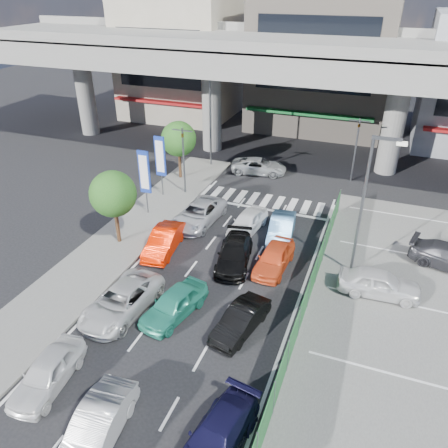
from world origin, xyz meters
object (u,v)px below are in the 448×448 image
at_px(sedan_white_mid_left, 122,301).
at_px(traffic_light_left, 183,145).
at_px(street_lamp_right, 367,197).
at_px(hatch_black_mid_right, 241,320).
at_px(taxi_orange_right, 274,258).
at_px(taxi_orange_left, 164,241).
at_px(traffic_cone, 341,283).
at_px(signboard_near, 144,174).
at_px(hatch_white_back_mid, 96,428).
at_px(crossing_wagon_silver, 259,166).
at_px(van_white_back_left, 48,372).
at_px(tree_near, 113,194).
at_px(taxi_teal_mid, 174,304).
at_px(traffic_light_right, 358,134).
at_px(wagon_silver_front_left, 199,214).
at_px(parked_sedan_white, 379,283).
at_px(sedan_white_front_mid, 248,222).
at_px(minivan_navy_back, 217,437).
at_px(signboard_far, 160,158).
at_px(tree_far, 179,139).
at_px(street_lamp_left, 212,112).
at_px(kei_truck_front_right, 281,229).
at_px(sedan_black_mid, 234,254).

bearing_deg(sedan_white_mid_left, traffic_light_left, 106.66).
relative_size(street_lamp_right, hatch_black_mid_right, 2.13).
xyz_separation_m(sedan_white_mid_left, taxi_orange_right, (6.04, 6.38, 0.00)).
bearing_deg(taxi_orange_left, traffic_cone, -7.53).
xyz_separation_m(signboard_near, hatch_white_back_mid, (6.91, -15.89, -2.37)).
distance_m(hatch_black_mid_right, crossing_wagon_silver, 19.15).
height_order(traffic_light_left, van_white_back_left, traffic_light_left).
relative_size(tree_near, taxi_teal_mid, 1.19).
relative_size(traffic_light_left, traffic_light_right, 1.00).
relative_size(street_lamp_right, wagon_silver_front_left, 1.61).
bearing_deg(traffic_light_right, parked_sedan_white, -78.24).
height_order(traffic_light_right, crossing_wagon_silver, traffic_light_right).
relative_size(taxi_orange_right, sedan_white_front_mid, 1.04).
distance_m(van_white_back_left, wagon_silver_front_left, 14.59).
distance_m(taxi_teal_mid, sedan_white_front_mid, 9.19).
xyz_separation_m(minivan_navy_back, hatch_black_mid_right, (-1.14, 5.95, 0.00)).
xyz_separation_m(hatch_white_back_mid, crossing_wagon_silver, (-1.74, 25.74, -0.05)).
xyz_separation_m(sedan_white_mid_left, hatch_black_mid_right, (5.92, 0.84, -0.07)).
xyz_separation_m(street_lamp_right, sedan_white_mid_left, (-10.42, -7.56, -4.08)).
relative_size(signboard_far, parked_sedan_white, 1.12).
height_order(tree_far, crossing_wagon_silver, tree_far).
bearing_deg(signboard_near, signboard_far, 97.59).
bearing_deg(street_lamp_left, van_white_back_left, -83.71).
bearing_deg(van_white_back_left, sedan_white_front_mid, 70.31).
height_order(signboard_far, taxi_orange_right, signboard_far).
xyz_separation_m(taxi_orange_left, wagon_silver_front_left, (0.58, 3.93, 0.00)).
xyz_separation_m(sedan_white_front_mid, parked_sedan_white, (8.49, -3.97, 0.11)).
distance_m(taxi_teal_mid, hatch_black_mid_right, 3.41).
bearing_deg(traffic_light_right, signboard_far, -148.57).
xyz_separation_m(taxi_orange_right, sedan_white_front_mid, (-2.73, 3.49, -0.02)).
bearing_deg(taxi_teal_mid, kei_truck_front_right, 83.73).
distance_m(signboard_near, taxi_orange_right, 10.76).
xyz_separation_m(tree_near, sedan_white_mid_left, (3.76, -5.56, -2.70)).
height_order(van_white_back_left, kei_truck_front_right, kei_truck_front_right).
bearing_deg(crossing_wagon_silver, traffic_light_left, 135.67).
height_order(sedan_black_mid, parked_sedan_white, parked_sedan_white).
relative_size(traffic_light_right, taxi_orange_right, 1.28).
distance_m(street_lamp_left, kei_truck_front_right, 13.77).
relative_size(taxi_orange_right, kei_truck_front_right, 0.97).
height_order(tree_far, taxi_teal_mid, tree_far).
xyz_separation_m(taxi_teal_mid, kei_truck_front_right, (3.10, 8.98, 0.00)).
bearing_deg(taxi_orange_left, crossing_wagon_silver, 74.86).
xyz_separation_m(crossing_wagon_silver, traffic_cone, (8.70, -13.69, -0.22)).
xyz_separation_m(hatch_black_mid_right, traffic_cone, (3.99, 4.87, -0.20)).
height_order(sedan_white_mid_left, wagon_silver_front_left, same).
distance_m(kei_truck_front_right, parked_sedan_white, 7.25).
bearing_deg(van_white_back_left, hatch_white_back_mid, -28.81).
xyz_separation_m(van_white_back_left, parked_sedan_white, (12.18, 10.81, 0.11)).
bearing_deg(sedan_white_front_mid, traffic_cone, -24.75).
distance_m(signboard_far, tree_far, 3.53).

